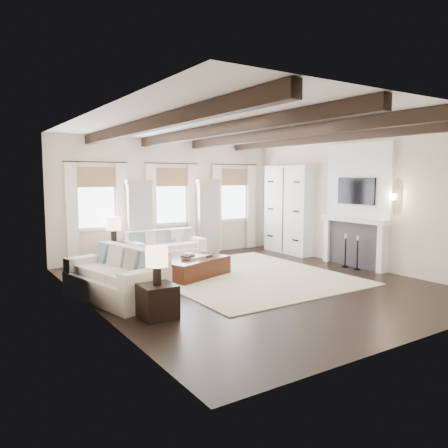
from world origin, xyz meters
TOP-DOWN VIEW (x-y plane):
  - ground at (0.00, 0.00)m, footprint 7.50×7.50m
  - room_shell at (0.75, 0.90)m, footprint 6.54×7.54m
  - area_rug at (0.30, 0.63)m, footprint 3.84×4.50m
  - sofa_back at (-0.54, 2.98)m, footprint 1.93×0.88m
  - sofa_left at (-2.68, 0.40)m, footprint 1.39×2.29m
  - ottoman at (-0.72, 1.22)m, footprint 1.80×1.45m
  - tray at (-0.64, 1.25)m, footprint 0.60×0.53m
  - book_lower at (-0.84, 1.18)m, footprint 0.31×0.28m
  - book_upper at (-0.78, 1.26)m, footprint 0.26×0.23m
  - book_loose at (-0.34, 1.23)m, footprint 0.29×0.25m
  - side_table_front at (-2.55, -0.98)m, footprint 0.53×0.53m
  - lamp_front at (-2.55, -0.98)m, footprint 0.35×0.35m
  - side_table_back at (-1.80, 3.20)m, footprint 0.40×0.40m
  - lamp_back at (-1.80, 3.20)m, footprint 0.36×0.36m
  - candlestick_near at (2.90, -0.29)m, footprint 0.16×0.16m
  - candlestick_far at (2.90, 0.08)m, footprint 0.16×0.16m

SIDE VIEW (x-z plane):
  - ground at x=0.00m, z-range 0.00..0.00m
  - area_rug at x=0.30m, z-range 0.00..0.02m
  - ottoman at x=-0.72m, z-range 0.00..0.41m
  - side_table_front at x=-2.55m, z-range 0.00..0.53m
  - side_table_back at x=-1.80m, z-range 0.00..0.60m
  - candlestick_near at x=2.90m, z-range -0.07..0.74m
  - candlestick_far at x=2.90m, z-range -0.07..0.74m
  - sofa_back at x=-0.54m, z-range -0.07..0.75m
  - sofa_left at x=-2.68m, z-range -0.09..0.82m
  - book_loose at x=-0.34m, z-range 0.41..0.44m
  - tray at x=-0.64m, z-range 0.41..0.45m
  - book_lower at x=-0.84m, z-range 0.45..0.49m
  - book_upper at x=-0.78m, z-range 0.49..0.52m
  - lamp_front at x=-2.55m, z-range 0.63..1.23m
  - lamp_back at x=-1.80m, z-range 0.71..1.33m
  - room_shell at x=0.75m, z-range 0.28..3.50m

